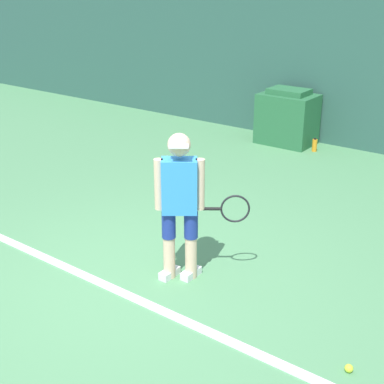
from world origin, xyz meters
TOP-DOWN VIEW (x-y plane):
  - ground_plane at (0.00, 0.00)m, footprint 24.00×24.00m
  - back_wall at (0.00, 5.68)m, footprint 24.00×0.10m
  - court_baseline at (0.00, -0.25)m, footprint 21.60×0.10m
  - tennis_player at (0.30, 0.34)m, footprint 0.76×0.60m
  - tennis_ball at (2.22, -0.01)m, footprint 0.07×0.07m
  - covered_chair at (-1.07, 5.22)m, footprint 0.99×0.71m
  - water_bottle at (-0.43, 5.08)m, footprint 0.09×0.09m

SIDE VIEW (x-z plane):
  - ground_plane at x=0.00m, z-range 0.00..0.00m
  - court_baseline at x=0.00m, z-range 0.00..0.01m
  - tennis_ball at x=2.22m, z-range 0.00..0.07m
  - water_bottle at x=-0.43m, z-range -0.01..0.23m
  - covered_chair at x=-1.07m, z-range -0.02..0.98m
  - tennis_player at x=0.30m, z-range 0.08..1.60m
  - back_wall at x=0.00m, z-range 0.00..2.95m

